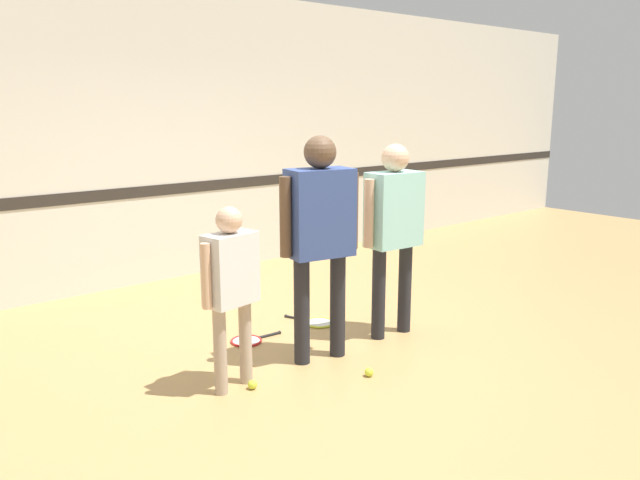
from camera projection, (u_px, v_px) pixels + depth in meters
name	position (u px, v px, depth m)	size (l,w,h in m)	color
ground_plane	(323.00, 353.00, 5.00)	(16.00, 16.00, 0.00)	tan
wall_back	(156.00, 138.00, 6.79)	(16.00, 0.07, 3.20)	silver
person_instructor	(320.00, 225.00, 4.66)	(0.65, 0.35, 1.73)	#232328
person_student_left	(231.00, 278.00, 4.22)	(0.48, 0.26, 1.29)	tan
person_student_right	(394.00, 219.00, 5.19)	(0.62, 0.29, 1.64)	#232328
racket_spare_on_floor	(317.00, 322.00, 5.68)	(0.35, 0.53, 0.03)	#C6D838
racket_second_spare	(248.00, 340.00, 5.24)	(0.49, 0.28, 0.03)	red
tennis_ball_near_instructor	(369.00, 372.00, 4.56)	(0.07, 0.07, 0.07)	#CCE038
tennis_ball_by_spare_racket	(339.00, 319.00, 5.69)	(0.07, 0.07, 0.07)	#CCE038
tennis_ball_stray_left	(252.00, 385.00, 4.36)	(0.07, 0.07, 0.07)	#CCE038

